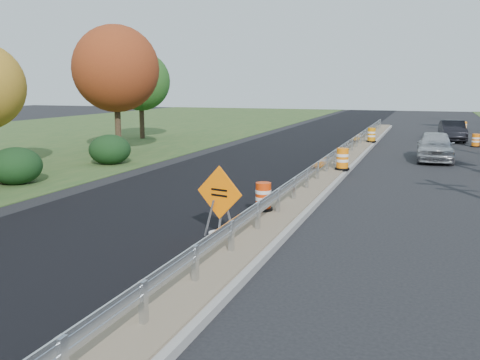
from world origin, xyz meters
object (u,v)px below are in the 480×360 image
(caution_sign, at_px, (220,220))
(barrel_shoulder_far, at_px, (464,126))
(car_silver, at_px, (435,146))
(barrel_median_mid, at_px, (342,159))
(barrel_median_far, at_px, (372,135))
(barrel_shoulder_mid, at_px, (476,141))
(car_dark_mid, at_px, (452,131))
(barrel_median_near, at_px, (263,197))

(caution_sign, bearing_deg, barrel_shoulder_far, 92.50)
(caution_sign, height_order, car_silver, caution_sign)
(barrel_median_mid, relative_size, barrel_median_far, 1.03)
(caution_sign, xyz_separation_m, barrel_shoulder_mid, (7.90, 24.94, -0.08))
(car_silver, height_order, car_dark_mid, car_silver)
(barrel_median_near, relative_size, car_silver, 0.18)
(barrel_median_near, distance_m, barrel_shoulder_far, 36.45)
(barrel_shoulder_far, bearing_deg, barrel_shoulder_mid, -90.00)
(barrel_median_far, relative_size, car_silver, 0.20)
(caution_sign, relative_size, barrel_median_mid, 2.00)
(barrel_shoulder_mid, height_order, barrel_shoulder_far, barrel_shoulder_mid)
(barrel_median_far, bearing_deg, barrel_shoulder_mid, 11.88)
(barrel_median_mid, relative_size, car_silver, 0.21)
(barrel_median_mid, xyz_separation_m, car_dark_mid, (5.14, 17.17, 0.04))
(caution_sign, distance_m, car_dark_mid, 29.12)
(barrel_shoulder_mid, xyz_separation_m, car_dark_mid, (-1.31, 3.42, 0.33))
(barrel_median_mid, xyz_separation_m, barrel_median_far, (0.00, 12.40, -0.01))
(barrel_median_far, bearing_deg, car_dark_mid, 42.90)
(barrel_median_mid, height_order, car_dark_mid, car_dark_mid)
(barrel_median_near, bearing_deg, car_silver, 71.55)
(barrel_median_far, bearing_deg, car_silver, -57.92)
(car_silver, bearing_deg, barrel_shoulder_far, 81.69)
(barrel_median_mid, distance_m, barrel_shoulder_mid, 15.19)
(barrel_shoulder_far, distance_m, car_dark_mid, 9.92)
(caution_sign, height_order, barrel_median_mid, caution_sign)
(barrel_shoulder_mid, bearing_deg, barrel_median_mid, -115.12)
(barrel_median_mid, bearing_deg, car_silver, 57.50)
(barrel_median_far, height_order, barrel_shoulder_far, barrel_median_far)
(barrel_median_near, relative_size, barrel_shoulder_mid, 1.00)
(car_dark_mid, bearing_deg, barrel_median_mid, -111.31)
(car_silver, bearing_deg, barrel_shoulder_mid, 70.20)
(barrel_median_near, xyz_separation_m, barrel_shoulder_mid, (7.48, 22.43, -0.23))
(car_dark_mid, bearing_deg, barrel_median_far, -141.75)
(barrel_median_near, height_order, barrel_median_mid, barrel_median_mid)
(barrel_shoulder_far, height_order, car_dark_mid, car_dark_mid)
(barrel_median_far, height_order, car_dark_mid, car_dark_mid)
(barrel_median_near, xyz_separation_m, car_silver, (4.95, 14.83, 0.15))
(barrel_shoulder_mid, distance_m, barrel_shoulder_far, 13.24)
(barrel_median_mid, xyz_separation_m, barrel_shoulder_far, (6.45, 27.00, -0.31))
(barrel_median_far, xyz_separation_m, barrel_shoulder_far, (6.45, 14.60, -0.30))
(car_silver, relative_size, car_dark_mid, 1.03)
(barrel_median_far, bearing_deg, caution_sign, -93.52)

